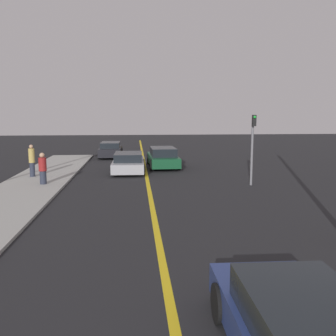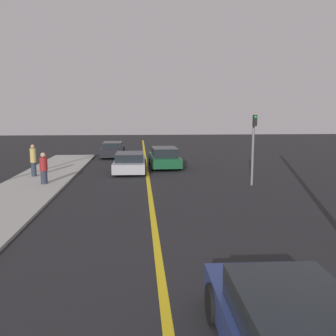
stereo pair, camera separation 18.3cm
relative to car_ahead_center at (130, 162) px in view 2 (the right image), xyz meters
name	(u,v)px [view 2 (the right image)]	position (x,y,z in m)	size (l,w,h in m)	color
road_center_line	(149,183)	(1.06, -3.86, -0.58)	(0.20, 60.00, 0.01)	gold
sidewalk_left	(17,196)	(-4.76, -6.57, -0.53)	(3.30, 30.57, 0.11)	#9E9E99
car_ahead_center	(130,162)	(0.00, 0.00, 0.00)	(2.05, 4.55, 1.21)	#9E9EA3
car_far_distant	(164,157)	(2.27, 1.90, 0.06)	(2.07, 4.71, 1.33)	#144728
car_parked_left_lot	(113,150)	(-1.59, 7.96, 0.03)	(1.86, 4.51, 1.24)	black
pedestrian_near_curb	(44,168)	(-4.19, -4.14, 0.30)	(0.38, 0.38, 1.57)	#282D3D
pedestrian_mid_group	(33,160)	(-5.31, -1.87, 0.43)	(0.33, 0.33, 1.79)	#282D3D
traffic_light	(253,142)	(6.27, -4.84, 1.62)	(0.18, 0.40, 3.54)	slate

